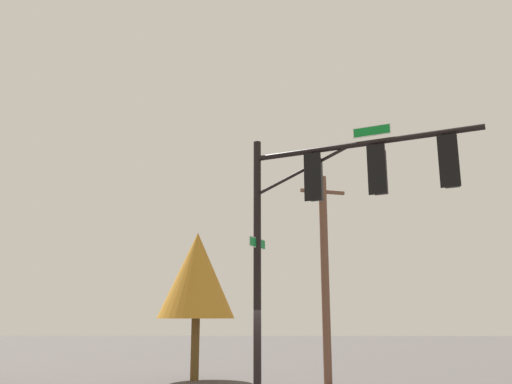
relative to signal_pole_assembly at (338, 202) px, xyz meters
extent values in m
cylinder|color=black|center=(-2.04, 0.88, -1.62)|extent=(0.20, 0.20, 6.99)
cylinder|color=black|center=(0.58, -0.28, 1.40)|extent=(5.28, 2.45, 0.14)
cylinder|color=black|center=(-0.86, 0.36, 0.90)|extent=(2.41, 1.13, 1.07)
cube|color=black|center=(-0.54, 0.22, 0.65)|extent=(0.43, 0.45, 1.10)
cube|color=black|center=(-0.62, 0.03, 0.65)|extent=(0.42, 0.20, 1.22)
sphere|color=maroon|center=(-0.47, 0.40, 0.99)|extent=(0.22, 0.22, 0.22)
cylinder|color=black|center=(-0.45, 0.46, 1.04)|extent=(0.27, 0.21, 0.23)
sphere|color=#855607|center=(-0.47, 0.40, 0.65)|extent=(0.22, 0.22, 0.22)
cylinder|color=black|center=(-0.45, 0.46, 0.70)|extent=(0.27, 0.21, 0.23)
sphere|color=#20FF59|center=(-0.47, 0.40, 0.31)|extent=(0.22, 0.22, 0.22)
cylinder|color=black|center=(-0.45, 0.46, 0.36)|extent=(0.27, 0.21, 0.23)
cube|color=black|center=(0.95, -0.45, 0.65)|extent=(0.44, 0.46, 1.10)
cube|color=black|center=(0.86, -0.63, 0.65)|extent=(0.42, 0.22, 1.22)
sphere|color=maroon|center=(1.03, -0.26, 0.99)|extent=(0.22, 0.22, 0.22)
cylinder|color=black|center=(1.06, -0.21, 1.04)|extent=(0.27, 0.22, 0.23)
sphere|color=#855607|center=(1.03, -0.26, 0.65)|extent=(0.22, 0.22, 0.22)
cylinder|color=black|center=(1.06, -0.21, 0.70)|extent=(0.27, 0.22, 0.23)
sphere|color=#20FF59|center=(1.03, -0.26, 0.31)|extent=(0.22, 0.22, 0.22)
cylinder|color=black|center=(1.06, -0.21, 0.36)|extent=(0.27, 0.22, 0.23)
cube|color=black|center=(2.44, -1.11, 0.65)|extent=(0.44, 0.46, 1.10)
cube|color=black|center=(2.36, -1.29, 0.65)|extent=(0.42, 0.22, 1.22)
sphere|color=maroon|center=(2.53, -0.93, 0.99)|extent=(0.22, 0.22, 0.22)
cylinder|color=black|center=(2.55, -0.87, 1.04)|extent=(0.27, 0.22, 0.23)
sphere|color=#855607|center=(2.53, -0.93, 0.65)|extent=(0.22, 0.22, 0.22)
cylinder|color=black|center=(2.55, -0.87, 0.70)|extent=(0.27, 0.22, 0.23)
sphere|color=#20FF59|center=(2.53, -0.93, 0.31)|extent=(0.22, 0.22, 0.22)
cylinder|color=black|center=(2.55, -0.87, 0.36)|extent=(0.27, 0.22, 0.23)
cube|color=white|center=(0.84, -0.40, 1.70)|extent=(0.87, 0.40, 0.26)
cube|color=#0E7E2A|center=(0.84, -0.40, 1.70)|extent=(0.83, 0.39, 0.22)
cube|color=white|center=(-2.04, 0.88, -0.90)|extent=(0.40, 0.87, 0.26)
cube|color=#0E7D35|center=(-2.04, 0.88, -0.90)|extent=(0.39, 0.83, 0.22)
cylinder|color=brown|center=(0.29, 7.06, -1.29)|extent=(0.30, 0.30, 7.64)
cube|color=brown|center=(0.29, 7.06, 1.93)|extent=(1.74, 0.69, 0.12)
cylinder|color=brown|center=(-4.65, 8.21, -3.97)|extent=(0.32, 0.32, 2.29)
cone|color=#B37B27|center=(-4.65, 8.21, -1.14)|extent=(3.03, 3.03, 3.36)
camera|label=1|loc=(-1.62, -12.98, -2.81)|focal=37.47mm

